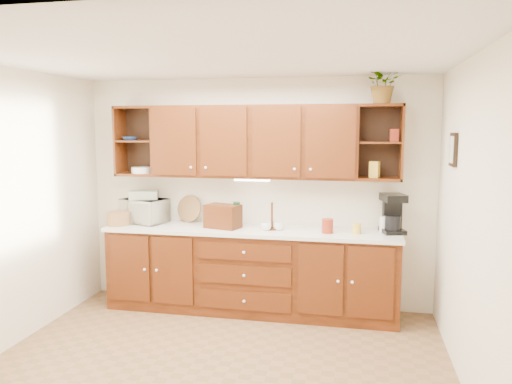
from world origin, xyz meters
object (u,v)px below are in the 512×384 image
at_px(microwave, 144,211).
at_px(coffee_maker, 393,214).
at_px(bread_box, 223,216).
at_px(potted_plant, 384,83).

xyz_separation_m(microwave, coffee_maker, (2.81, 0.01, 0.06)).
bearing_deg(microwave, bread_box, 9.67).
height_order(bread_box, coffee_maker, coffee_maker).
height_order(bread_box, potted_plant, potted_plant).
relative_size(microwave, bread_box, 1.36).
xyz_separation_m(microwave, potted_plant, (2.67, -0.02, 1.41)).
xyz_separation_m(microwave, bread_box, (0.99, -0.12, -0.01)).
xyz_separation_m(bread_box, potted_plant, (1.69, 0.09, 1.42)).
bearing_deg(bread_box, coffee_maker, 20.07).
xyz_separation_m(coffee_maker, potted_plant, (-0.14, -0.04, 1.36)).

